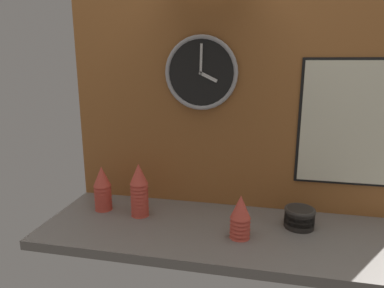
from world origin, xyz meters
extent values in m
cube|color=slate|center=(0.00, 0.00, -0.02)|extent=(1.60, 0.56, 0.04)
cube|color=#A3602D|center=(0.00, 0.27, 0.53)|extent=(1.60, 0.03, 1.05)
cone|color=#DB4C3D|center=(-0.41, 0.04, 0.05)|extent=(0.08, 0.08, 0.10)
cone|color=#DB4C3D|center=(-0.41, 0.04, 0.07)|extent=(0.08, 0.08, 0.10)
cone|color=#DB4C3D|center=(-0.41, 0.04, 0.08)|extent=(0.08, 0.08, 0.10)
cone|color=#DB4C3D|center=(-0.41, 0.04, 0.10)|extent=(0.08, 0.08, 0.10)
cone|color=#DB4C3D|center=(-0.41, 0.04, 0.12)|extent=(0.08, 0.08, 0.10)
cone|color=#DB4C3D|center=(-0.41, 0.04, 0.13)|extent=(0.08, 0.08, 0.10)
cone|color=#DB4C3D|center=(-0.41, 0.04, 0.15)|extent=(0.08, 0.08, 0.10)
cone|color=#DB4C3D|center=(-0.41, 0.04, 0.17)|extent=(0.08, 0.08, 0.10)
cone|color=#DB4C3D|center=(-0.41, 0.04, 0.18)|extent=(0.08, 0.08, 0.10)
cone|color=#DB4C3D|center=(-0.41, 0.04, 0.20)|extent=(0.08, 0.08, 0.10)
cone|color=#DB4C3D|center=(0.06, -0.07, 0.05)|extent=(0.08, 0.08, 0.10)
cone|color=#DB4C3D|center=(0.06, -0.07, 0.07)|extent=(0.08, 0.08, 0.10)
cone|color=#DB4C3D|center=(0.06, -0.07, 0.08)|extent=(0.08, 0.08, 0.10)
cone|color=#DB4C3D|center=(0.06, -0.07, 0.10)|extent=(0.08, 0.08, 0.10)
cone|color=#DB4C3D|center=(0.06, -0.07, 0.12)|extent=(0.08, 0.08, 0.10)
cone|color=#DB4C3D|center=(0.06, -0.07, 0.13)|extent=(0.08, 0.08, 0.10)
cone|color=#DB4C3D|center=(-0.61, 0.07, 0.05)|extent=(0.08, 0.08, 0.10)
cone|color=#DB4C3D|center=(-0.61, 0.07, 0.07)|extent=(0.08, 0.08, 0.10)
cone|color=#DB4C3D|center=(-0.61, 0.07, 0.08)|extent=(0.08, 0.08, 0.10)
cone|color=#DB4C3D|center=(-0.61, 0.07, 0.10)|extent=(0.08, 0.08, 0.10)
cone|color=#DB4C3D|center=(-0.61, 0.07, 0.12)|extent=(0.08, 0.08, 0.10)
cone|color=#DB4C3D|center=(-0.61, 0.07, 0.13)|extent=(0.08, 0.08, 0.10)
cone|color=#DB4C3D|center=(-0.61, 0.07, 0.15)|extent=(0.08, 0.08, 0.10)
cone|color=#DB4C3D|center=(-0.61, 0.07, 0.17)|extent=(0.08, 0.08, 0.10)
cylinder|color=black|center=(0.30, 0.08, 0.02)|extent=(0.13, 0.13, 0.04)
cylinder|color=black|center=(0.30, 0.08, 0.04)|extent=(0.13, 0.13, 0.04)
cylinder|color=black|center=(0.30, 0.08, 0.06)|extent=(0.13, 0.13, 0.04)
torus|color=#302D2A|center=(0.30, 0.08, 0.08)|extent=(0.13, 0.13, 0.01)
cylinder|color=black|center=(-0.16, 0.24, 0.64)|extent=(0.33, 0.02, 0.33)
torus|color=#B2B2B7|center=(-0.16, 0.23, 0.64)|extent=(0.34, 0.02, 0.34)
cube|color=white|center=(-0.13, 0.23, 0.63)|extent=(0.08, 0.01, 0.05)
cube|color=white|center=(-0.16, 0.23, 0.71)|extent=(0.01, 0.01, 0.13)
cylinder|color=white|center=(-0.16, 0.23, 0.64)|extent=(0.02, 0.01, 0.02)
cube|color=black|center=(0.50, 0.25, 0.43)|extent=(0.44, 0.01, 0.56)
cube|color=#EFEACC|center=(0.50, 0.24, 0.43)|extent=(0.42, 0.01, 0.54)
camera|label=1|loc=(0.13, -1.34, 0.70)|focal=32.00mm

